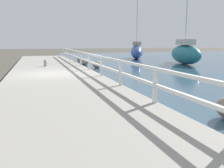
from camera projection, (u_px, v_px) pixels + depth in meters
name	position (u px, v px, depth m)	size (l,w,h in m)	color
ground_plane	(54.00, 78.00, 13.40)	(120.00, 120.00, 0.00)	#4C473D
dock_walkway	(54.00, 76.00, 13.38)	(4.50, 36.00, 0.23)	#9E998E
railing	(95.00, 60.00, 13.85)	(0.10, 32.50, 0.94)	white
boulder_far_strip	(79.00, 59.00, 25.30)	(0.43, 0.38, 0.32)	gray
boulder_mid_strip	(97.00, 65.00, 18.50)	(0.65, 0.59, 0.49)	gray
boulder_water_edge	(84.00, 61.00, 20.82)	(0.77, 0.69, 0.58)	gray
boulder_upstream	(84.00, 59.00, 26.29)	(0.39, 0.35, 0.29)	slate
boulder_downstream	(97.00, 62.00, 21.55)	(0.41, 0.37, 0.31)	#666056
mooring_bollard	(45.00, 63.00, 17.30)	(0.20, 0.20, 0.44)	gray
sailboat_teal	(185.00, 53.00, 21.74)	(2.24, 6.03, 5.54)	#1E707A
sailboat_blue	(137.00, 52.00, 28.53)	(2.93, 5.78, 7.94)	#2D4C9E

